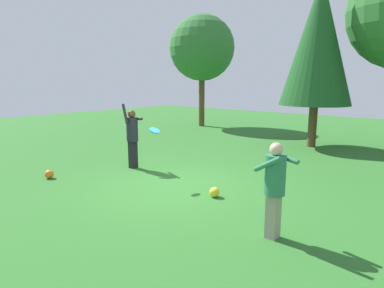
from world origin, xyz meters
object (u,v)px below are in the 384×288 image
Objects in this scene: tree_far_left at (202,48)px; frisbee at (155,130)px; ball_blue at (274,188)px; person_thrower at (132,134)px; tree_center at (318,42)px; person_catcher at (275,183)px; ball_yellow at (214,192)px; ball_orange at (49,174)px.

frisbee is at bearing -57.10° from tree_far_left.
ball_blue is 0.04× the size of tree_far_left.
tree_center reaches higher than person_thrower.
person_thrower is 0.30× the size of tree_center.
person_catcher is 2.28m from ball_yellow.
person_catcher is 6.80× the size of ball_blue.
frisbee is 3.21m from ball_orange.
tree_far_left reaches higher than ball_yellow.
person_thrower reaches higher than ball_blue.
tree_far_left is (-3.58, 10.98, 4.29)m from ball_orange.
person_catcher is 5.85× the size of frisbee.
tree_center is at bearing 88.71° from person_thrower.
person_catcher is 14.52m from tree_far_left.
tree_center is (-2.46, 8.19, 3.09)m from person_catcher.
ball_orange is at bearing 18.89° from person_catcher.
tree_center is (2.83, 6.79, 3.00)m from person_thrower.
tree_far_left is at bearing -34.65° from person_catcher.
ball_yellow is 4.59m from ball_orange.
frisbee is 7.99m from tree_center.
person_thrower is at bearing 68.46° from ball_orange.
tree_far_left is 7.56m from tree_center.
ball_yellow is 8.27m from tree_center.
person_catcher is at bearing 6.53° from person_thrower.
person_thrower reaches higher than person_catcher.
person_catcher is 0.25× the size of tree_center.
tree_center is at bearing -61.60° from person_catcher.
tree_far_left is at bearing 108.07° from ball_orange.
person_catcher is (5.30, -1.40, -0.09)m from person_thrower.
tree_far_left is 0.97× the size of tree_center.
ball_orange is 10.47m from tree_center.
tree_center is (-1.44, 6.09, 3.93)m from ball_blue.
ball_orange reaches higher than ball_yellow.
frisbee is 1.19× the size of ball_orange.
ball_orange is at bearing -150.69° from ball_blue.
tree_center is (3.69, 8.97, 3.93)m from ball_orange.
frisbee is 1.16× the size of ball_blue.
frisbee reaches higher than ball_blue.
frisbee is at bearing -152.52° from ball_blue.
ball_blue is at bearing 27.48° from frisbee.
ball_orange is 0.04× the size of tree_far_left.
tree_far_left is at bearing 122.90° from frisbee.
ball_orange is (-6.16, -0.78, -0.84)m from person_catcher.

